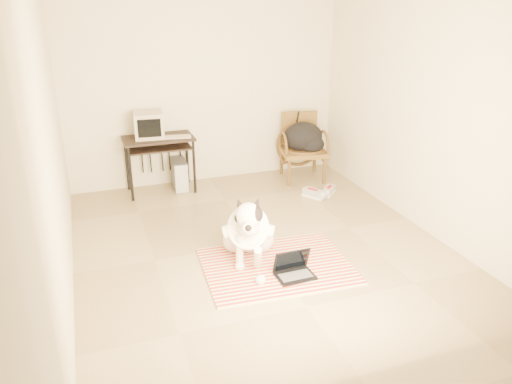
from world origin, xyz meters
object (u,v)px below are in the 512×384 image
pc_tower (179,174)px  backpack (305,138)px  laptop (294,269)px  dog (248,231)px  computer_desk (159,145)px  rattan_chair (302,147)px  crt_monitor (149,125)px

pc_tower → backpack: backpack is taller
laptop → backpack: size_ratio=0.65×
dog → computer_desk: dog is taller
backpack → computer_desk: bearing=173.9°
dog → backpack: size_ratio=1.96×
laptop → rattan_chair: size_ratio=0.39×
pc_tower → laptop: bearing=-78.0°
computer_desk → rattan_chair: bearing=-3.5°
pc_tower → rattan_chair: bearing=-5.3°
rattan_chair → crt_monitor: bearing=175.2°
rattan_chair → backpack: (-0.01, -0.10, 0.16)m
backpack → dog: bearing=-127.6°
pc_tower → rattan_chair: rattan_chair is taller
dog → rattan_chair: bearing=53.5°
pc_tower → backpack: 1.91m
crt_monitor → pc_tower: bearing=-2.3°
laptop → computer_desk: bearing=107.4°
dog → pc_tower: 2.32m
laptop → pc_tower: 2.85m
dog → computer_desk: 2.35m
computer_desk → backpack: bearing=-6.1°
crt_monitor → backpack: crt_monitor is taller
crt_monitor → backpack: bearing=-7.2°
pc_tower → backpack: bearing=-8.2°
computer_desk → pc_tower: (0.27, 0.04, -0.47)m
dog → rattan_chair: size_ratio=1.19×
rattan_chair → backpack: size_ratio=1.65×
dog → pc_tower: (-0.28, 2.30, -0.12)m
rattan_chair → pc_tower: bearing=174.7°
dog → crt_monitor: bearing=105.7°
rattan_chair → laptop: bearing=-115.8°
crt_monitor → backpack: size_ratio=0.71×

